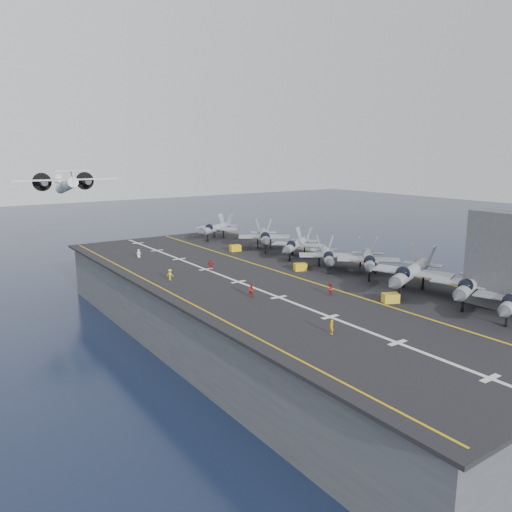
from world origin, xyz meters
TOP-DOWN VIEW (x-y plane):
  - ground at (0.00, 0.00)m, footprint 500.00×500.00m
  - hull at (0.00, 0.00)m, footprint 36.00×90.00m
  - flight_deck at (0.00, 0.00)m, footprint 38.00×92.00m
  - foul_line at (3.00, 0.00)m, footprint 0.35×90.00m
  - landing_centerline at (-6.00, 0.00)m, footprint 0.50×90.00m
  - deck_edge_port at (-17.00, 0.00)m, footprint 0.25×90.00m
  - deck_edge_stbd at (18.50, 0.00)m, footprint 0.25×90.00m
  - fighter_jet_1 at (12.77, -26.17)m, footprint 17.76×14.72m
  - fighter_jet_2 at (11.02, -17.98)m, footprint 19.37×16.34m
  - fighter_jet_3 at (13.45, -7.98)m, footprint 17.51×17.48m
  - fighter_jet_4 at (10.93, -1.01)m, footprint 15.76×16.58m
  - fighter_jet_5 at (12.88, 9.41)m, footprint 16.89×15.56m
  - fighter_jet_6 at (12.53, 19.06)m, footprint 17.37×18.84m
  - fighter_jet_8 at (10.84, 35.58)m, footprint 17.50×16.07m
  - tow_cart_a at (4.47, -20.14)m, footprint 2.40×2.05m
  - tow_cart_b at (6.40, 0.43)m, footprint 2.34×1.94m
  - tow_cart_c at (6.48, 20.56)m, footprint 2.27×1.67m
  - crew_1 at (-9.76, -24.23)m, footprint 0.74×1.02m
  - crew_2 at (-8.89, -7.80)m, footprint 1.25×0.94m
  - crew_3 at (-13.95, 6.90)m, footprint 1.16×1.22m
  - crew_4 at (-5.93, 8.50)m, footprint 1.42×1.24m
  - crew_5 at (-11.55, 25.46)m, footprint 0.97×0.65m
  - crew_7 at (0.47, -13.03)m, footprint 1.08×0.79m
  - transport_plane at (-15.18, 58.90)m, footprint 24.24×17.19m

SIDE VIEW (x-z plane):
  - ground at x=0.00m, z-range 0.00..0.00m
  - hull at x=0.00m, z-range 0.00..10.00m
  - flight_deck at x=0.00m, z-range 10.00..10.40m
  - foul_line at x=3.00m, z-range 10.41..10.43m
  - landing_centerline at x=-6.00m, z-range 10.41..10.43m
  - deck_edge_port at x=-17.00m, z-range 10.41..10.43m
  - deck_edge_stbd at x=18.50m, z-range 10.41..10.43m
  - tow_cart_b at x=6.40m, z-range 10.40..11.60m
  - tow_cart_a at x=4.47m, z-range 10.40..11.62m
  - tow_cart_c at x=6.48m, z-range 10.40..11.65m
  - crew_1 at x=-9.76m, z-range 10.40..11.99m
  - crew_5 at x=-11.55m, z-range 10.40..12.02m
  - crew_7 at x=0.47m, z-range 10.40..12.07m
  - crew_3 at x=-13.95m, z-range 10.40..12.10m
  - crew_2 at x=-8.89m, z-range 10.40..12.31m
  - crew_4 at x=-5.93m, z-range 10.40..12.39m
  - fighter_jet_4 at x=10.93m, z-range 10.40..15.20m
  - fighter_jet_5 at x=12.88m, z-range 10.40..15.28m
  - fighter_jet_8 at x=10.84m, z-range 10.40..15.46m
  - fighter_jet_3 at x=13.45m, z-range 10.40..15.55m
  - fighter_jet_1 at x=12.77m, z-range 10.40..15.68m
  - fighter_jet_6 at x=12.53m, z-range 10.40..15.84m
  - fighter_jet_2 at x=11.02m, z-range 10.40..16.11m
  - transport_plane at x=-15.18m, z-range 19.28..24.82m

